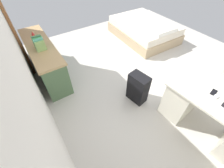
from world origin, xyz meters
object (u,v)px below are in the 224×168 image
Objects in this scene: credenza at (45,60)px; bed at (144,30)px; cell_phone_by_mouse at (214,92)px; desk at (211,116)px; computer_mouse at (216,96)px; figurine_small at (33,34)px; suitcase_black at (138,88)px.

credenza is 2.96m from bed.
desk is at bearing 156.35° from cell_phone_by_mouse.
desk is 14.92× the size of computer_mouse.
credenza reaches higher than bed.
computer_mouse is 3.49m from figurine_small.
suitcase_black is 4.42× the size of cell_phone_by_mouse.
credenza is 3.16m from cell_phone_by_mouse.
suitcase_black is at bearing 24.01° from desk.
credenza is 16.36× the size of figurine_small.
bed is at bearing -54.38° from suitcase_black.
suitcase_black is 5.46× the size of figurine_small.
bed is 3.09m from computer_mouse.
figurine_small reaches higher than computer_mouse.
figurine_small is at bearing 23.51° from computer_mouse.
cell_phone_by_mouse is 3.46m from figurine_small.
computer_mouse is (-2.76, 1.29, 0.51)m from bed.
computer_mouse is (-1.00, -0.48, 0.45)m from suitcase_black.
suitcase_black is 1.19m from computer_mouse.
cell_phone_by_mouse reaches higher than bed.
figurine_small is at bearing 27.92° from desk.
desk is at bearing -176.38° from computer_mouse.
credenza is 0.58m from figurine_small.
desk is 2.48× the size of suitcase_black.
credenza is (2.80, 1.68, 0.00)m from desk.
computer_mouse is 0.74× the size of cell_phone_by_mouse.
computer_mouse is at bearing -148.24° from credenza.
computer_mouse is 0.09m from cell_phone_by_mouse.
figurine_small is at bearing 84.00° from bed.
credenza is 13.24× the size of cell_phone_by_mouse.
cell_phone_by_mouse is (-2.62, -1.72, 0.36)m from credenza.
cell_phone_by_mouse is (0.17, -0.04, 0.36)m from desk.
suitcase_black is at bearing -144.90° from credenza.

